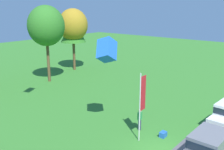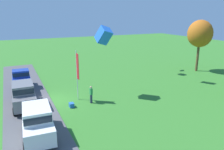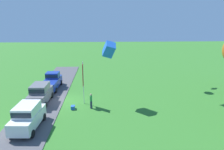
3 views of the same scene
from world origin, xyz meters
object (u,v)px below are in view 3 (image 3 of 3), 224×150
object	(u,v)px
car_suv_by_flagpole	(40,93)
cooler_box	(73,107)
car_suv_near_entrance	(28,116)
flag_banner	(83,78)
person_watching_sky	(91,101)
kite_box_high_right	(109,49)
car_pickup_mid_row	(52,81)

from	to	relation	value
car_suv_by_flagpole	cooler_box	size ratio (longest dim) A/B	8.26
car_suv_near_entrance	flag_banner	bearing A→B (deg)	139.98
person_watching_sky	kite_box_high_right	distance (m)	6.01
person_watching_sky	kite_box_high_right	bearing A→B (deg)	126.54
car_pickup_mid_row	car_suv_by_flagpole	distance (m)	5.30
car_pickup_mid_row	kite_box_high_right	distance (m)	10.87
cooler_box	car_suv_near_entrance	bearing A→B (deg)	-40.22
car_suv_by_flagpole	cooler_box	distance (m)	4.49
car_pickup_mid_row	person_watching_sky	size ratio (longest dim) A/B	2.96
car_pickup_mid_row	flag_banner	size ratio (longest dim) A/B	1.01
car_pickup_mid_row	cooler_box	xyz separation A→B (m)	(7.15, 3.76, -0.91)
car_suv_by_flagpole	kite_box_high_right	distance (m)	9.43
person_watching_sky	cooler_box	world-z (taller)	person_watching_sky
kite_box_high_right	car_pickup_mid_row	bearing A→B (deg)	-125.13
kite_box_high_right	cooler_box	bearing A→B (deg)	-67.64
car_pickup_mid_row	cooler_box	bearing A→B (deg)	27.76
car_suv_near_entrance	cooler_box	distance (m)	5.48
car_suv_by_flagpole	cooler_box	world-z (taller)	car_suv_by_flagpole
cooler_box	kite_box_high_right	size ratio (longest dim) A/B	0.37
car_pickup_mid_row	car_suv_near_entrance	distance (m)	11.26
cooler_box	person_watching_sky	bearing A→B (deg)	94.29
car_suv_near_entrance	person_watching_sky	world-z (taller)	car_suv_near_entrance
car_suv_by_flagpole	car_suv_near_entrance	xyz separation A→B (m)	(5.96, 0.47, 0.00)
flag_banner	kite_box_high_right	bearing A→B (deg)	96.26
car_suv_by_flagpole	person_watching_sky	distance (m)	6.19
flag_banner	kite_box_high_right	xyz separation A→B (m)	(-0.32, 2.94, 3.14)
car_suv_near_entrance	flag_banner	xyz separation A→B (m)	(-5.44, 4.57, 1.88)
cooler_box	car_suv_by_flagpole	bearing A→B (deg)	-115.27
car_pickup_mid_row	car_suv_by_flagpole	xyz separation A→B (m)	(5.29, -0.17, 0.19)
flag_banner	cooler_box	world-z (taller)	flag_banner
cooler_box	kite_box_high_right	world-z (taller)	kite_box_high_right
person_watching_sky	kite_box_high_right	size ratio (longest dim) A/B	1.14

